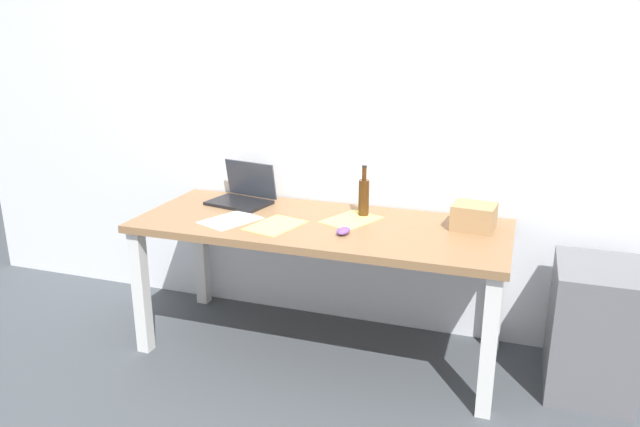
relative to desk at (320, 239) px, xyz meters
The scene contains 11 objects.
ground_plane 0.65m from the desk, ahead, with size 8.00×8.00×0.00m, color #42474C.
back_wall 0.79m from the desk, 90.00° to the left, with size 5.20×0.08×2.60m, color white.
desk is the anchor object (origin of this frame).
laptop_left 0.60m from the desk, 159.12° to the left, with size 0.38×0.32×0.23m.
beer_bottle 0.33m from the desk, 46.74° to the left, with size 0.06×0.06×0.28m.
computer_mouse 0.24m from the desk, 38.79° to the right, with size 0.06×0.10×0.03m, color #724799.
cardboard_box 0.80m from the desk, 11.54° to the left, with size 0.21×0.18×0.13m, color tan.
paper_sheet_front_left 0.48m from the desk, 165.52° to the right, with size 0.21×0.30×0.00m, color white.
paper_yellow_folder 0.25m from the desk, 148.88° to the right, with size 0.21×0.30×0.00m, color #F4E06B.
paper_sheet_near_back 0.20m from the desk, 33.95° to the left, with size 0.21×0.30×0.00m, color #F4E06B.
filing_cabinet 1.42m from the desk, ahead, with size 0.40×0.48×0.65m, color slate.
Camera 1 is at (0.97, -2.85, 1.73)m, focal length 34.05 mm.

